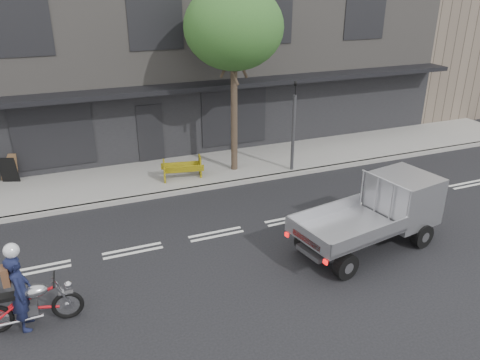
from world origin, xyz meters
name	(u,v)px	position (x,y,z in m)	size (l,w,h in m)	color
ground	(216,234)	(0.00, 0.00, 0.00)	(80.00, 80.00, 0.00)	black
sidewalk	(175,174)	(0.00, 4.70, 0.07)	(32.00, 3.20, 0.15)	gray
kerb	(187,191)	(0.00, 3.10, 0.07)	(32.00, 0.20, 0.15)	gray
building_main	(134,45)	(0.00, 11.30, 4.00)	(26.00, 10.00, 8.00)	slate
building_neighbour	(467,12)	(20.00, 11.30, 5.00)	(14.00, 10.00, 10.00)	brown
street_tree	(234,28)	(2.20, 4.20, 5.28)	(3.40, 3.40, 6.74)	#382B21
traffic_light_pole	(293,131)	(4.20, 3.35, 1.65)	(0.12, 0.12, 3.50)	#2D2D30
motorcycle	(31,303)	(-4.85, -2.19, 0.55)	(2.07, 0.60, 1.06)	black
rider	(21,293)	(-5.00, -2.19, 0.87)	(0.63, 0.41, 1.73)	#141938
flatbed_ute	(393,204)	(4.46, -2.06, 1.11)	(4.41, 2.36, 1.94)	black
construction_barrier	(184,170)	(0.14, 3.84, 0.55)	(1.42, 0.57, 0.80)	yellow
sandwich_board	(8,170)	(-5.64, 5.94, 0.63)	(0.61, 0.41, 0.96)	black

